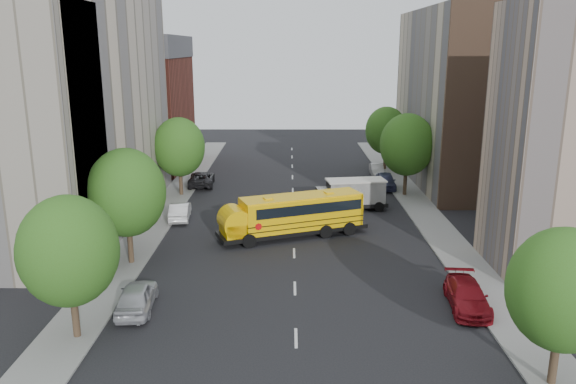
{
  "coord_description": "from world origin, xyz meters",
  "views": [
    {
      "loc": [
        -0.33,
        -39.45,
        14.18
      ],
      "look_at": [
        -0.45,
        2.0,
        3.46
      ],
      "focal_mm": 35.0,
      "sensor_mm": 36.0,
      "label": 1
    }
  ],
  "objects_px": {
    "school_bus": "(292,214)",
    "parked_car_3": "(467,296)",
    "street_tree_2": "(179,147)",
    "street_tree_4": "(407,145)",
    "safari_truck": "(351,194)",
    "parked_car_5": "(377,170)",
    "parked_car_0": "(137,297)",
    "street_tree_1": "(126,193)",
    "street_tree_3": "(563,290)",
    "parked_car_4": "(386,181)",
    "street_tree_5": "(386,131)",
    "street_tree_0": "(69,251)",
    "parked_car_2": "(202,179)",
    "parked_car_1": "(180,211)"
  },
  "relations": [
    {
      "from": "street_tree_0",
      "to": "street_tree_5",
      "type": "distance_m",
      "value": 45.65
    },
    {
      "from": "street_tree_3",
      "to": "safari_truck",
      "type": "xyz_separation_m",
      "value": [
        -5.85,
        27.02,
        -2.99
      ]
    },
    {
      "from": "safari_truck",
      "to": "parked_car_4",
      "type": "relative_size",
      "value": 1.44
    },
    {
      "from": "street_tree_4",
      "to": "school_bus",
      "type": "relative_size",
      "value": 0.69
    },
    {
      "from": "parked_car_0",
      "to": "parked_car_2",
      "type": "distance_m",
      "value": 28.94
    },
    {
      "from": "safari_truck",
      "to": "parked_car_2",
      "type": "relative_size",
      "value": 1.24
    },
    {
      "from": "street_tree_3",
      "to": "school_bus",
      "type": "xyz_separation_m",
      "value": [
        -11.17,
        19.64,
        -2.62
      ]
    },
    {
      "from": "street_tree_3",
      "to": "parked_car_4",
      "type": "xyz_separation_m",
      "value": [
        -1.4,
        34.94,
        -3.65
      ]
    },
    {
      "from": "street_tree_4",
      "to": "parked_car_4",
      "type": "bearing_deg",
      "value": 115.43
    },
    {
      "from": "street_tree_3",
      "to": "parked_car_3",
      "type": "bearing_deg",
      "value": 100.65
    },
    {
      "from": "street_tree_2",
      "to": "school_bus",
      "type": "xyz_separation_m",
      "value": [
        10.83,
        -12.36,
        -2.99
      ]
    },
    {
      "from": "parked_car_1",
      "to": "parked_car_5",
      "type": "relative_size",
      "value": 1.13
    },
    {
      "from": "parked_car_5",
      "to": "street_tree_4",
      "type": "bearing_deg",
      "value": -79.46
    },
    {
      "from": "school_bus",
      "to": "parked_car_4",
      "type": "xyz_separation_m",
      "value": [
        9.77,
        15.31,
        -1.03
      ]
    },
    {
      "from": "parked_car_5",
      "to": "parked_car_0",
      "type": "bearing_deg",
      "value": -116.99
    },
    {
      "from": "street_tree_0",
      "to": "parked_car_5",
      "type": "bearing_deg",
      "value": 60.82
    },
    {
      "from": "parked_car_1",
      "to": "parked_car_2",
      "type": "relative_size",
      "value": 0.82
    },
    {
      "from": "parked_car_5",
      "to": "parked_car_1",
      "type": "bearing_deg",
      "value": -137.21
    },
    {
      "from": "street_tree_1",
      "to": "parked_car_3",
      "type": "height_order",
      "value": "street_tree_1"
    },
    {
      "from": "street_tree_0",
      "to": "safari_truck",
      "type": "height_order",
      "value": "street_tree_0"
    },
    {
      "from": "safari_truck",
      "to": "parked_car_1",
      "type": "distance_m",
      "value": 15.06
    },
    {
      "from": "street_tree_5",
      "to": "parked_car_1",
      "type": "relative_size",
      "value": 1.67
    },
    {
      "from": "parked_car_4",
      "to": "street_tree_4",
      "type": "bearing_deg",
      "value": -61.62
    },
    {
      "from": "street_tree_1",
      "to": "parked_car_4",
      "type": "xyz_separation_m",
      "value": [
        20.6,
        20.94,
        -4.15
      ]
    },
    {
      "from": "street_tree_0",
      "to": "parked_car_0",
      "type": "bearing_deg",
      "value": 54.84
    },
    {
      "from": "street_tree_3",
      "to": "parked_car_3",
      "type": "xyz_separation_m",
      "value": [
        -1.4,
        7.45,
        -3.73
      ]
    },
    {
      "from": "street_tree_2",
      "to": "parked_car_0",
      "type": "distance_m",
      "value": 25.3
    },
    {
      "from": "parked_car_2",
      "to": "parked_car_4",
      "type": "distance_m",
      "value": 19.23
    },
    {
      "from": "street_tree_3",
      "to": "street_tree_1",
      "type": "bearing_deg",
      "value": 147.53
    },
    {
      "from": "street_tree_4",
      "to": "parked_car_1",
      "type": "xyz_separation_m",
      "value": [
        -20.6,
        -7.91,
        -4.34
      ]
    },
    {
      "from": "school_bus",
      "to": "parked_car_4",
      "type": "relative_size",
      "value": 2.51
    },
    {
      "from": "parked_car_5",
      "to": "street_tree_0",
      "type": "bearing_deg",
      "value": -117.58
    },
    {
      "from": "street_tree_2",
      "to": "parked_car_4",
      "type": "xyz_separation_m",
      "value": [
        20.6,
        2.94,
        -4.03
      ]
    },
    {
      "from": "safari_truck",
      "to": "street_tree_2",
      "type": "bearing_deg",
      "value": 154.53
    },
    {
      "from": "school_bus",
      "to": "parked_car_4",
      "type": "distance_m",
      "value": 18.19
    },
    {
      "from": "street_tree_3",
      "to": "street_tree_4",
      "type": "xyz_separation_m",
      "value": [
        0.0,
        32.0,
        0.62
      ]
    },
    {
      "from": "street_tree_5",
      "to": "parked_car_0",
      "type": "bearing_deg",
      "value": -118.23
    },
    {
      "from": "school_bus",
      "to": "parked_car_3",
      "type": "height_order",
      "value": "school_bus"
    },
    {
      "from": "street_tree_1",
      "to": "parked_car_0",
      "type": "bearing_deg",
      "value": -72.26
    },
    {
      "from": "street_tree_4",
      "to": "safari_truck",
      "type": "height_order",
      "value": "street_tree_4"
    },
    {
      "from": "street_tree_0",
      "to": "street_tree_4",
      "type": "xyz_separation_m",
      "value": [
        22.0,
        28.0,
        0.43
      ]
    },
    {
      "from": "safari_truck",
      "to": "parked_car_5",
      "type": "bearing_deg",
      "value": 63.88
    },
    {
      "from": "street_tree_4",
      "to": "parked_car_2",
      "type": "height_order",
      "value": "street_tree_4"
    },
    {
      "from": "street_tree_2",
      "to": "school_bus",
      "type": "distance_m",
      "value": 16.71
    },
    {
      "from": "school_bus",
      "to": "safari_truck",
      "type": "xyz_separation_m",
      "value": [
        5.32,
        7.38,
        -0.37
      ]
    },
    {
      "from": "safari_truck",
      "to": "street_tree_1",
      "type": "bearing_deg",
      "value": -149.45
    },
    {
      "from": "school_bus",
      "to": "parked_car_5",
      "type": "distance_m",
      "value": 23.42
    },
    {
      "from": "safari_truck",
      "to": "parked_car_5",
      "type": "height_order",
      "value": "safari_truck"
    },
    {
      "from": "parked_car_3",
      "to": "parked_car_5",
      "type": "distance_m",
      "value": 33.45
    },
    {
      "from": "school_bus",
      "to": "parked_car_3",
      "type": "bearing_deg",
      "value": -72.23
    }
  ]
}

